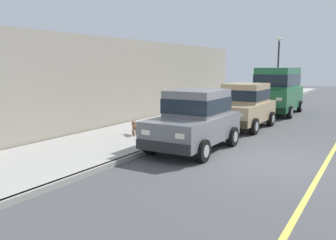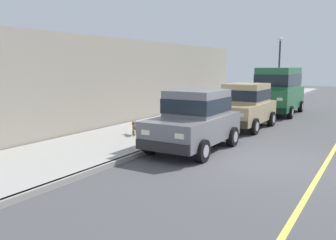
{
  "view_description": "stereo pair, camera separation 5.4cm",
  "coord_description": "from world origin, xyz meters",
  "px_view_note": "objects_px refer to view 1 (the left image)",
  "views": [
    {
      "loc": [
        2.69,
        -9.62,
        2.63
      ],
      "look_at": [
        -3.24,
        0.29,
        0.85
      ],
      "focal_mm": 37.81,
      "sensor_mm": 36.0,
      "label": 1
    },
    {
      "loc": [
        2.74,
        -9.59,
        2.63
      ],
      "look_at": [
        -3.24,
        0.29,
        0.85
      ],
      "focal_mm": 37.81,
      "sensor_mm": 36.0,
      "label": 2
    }
  ],
  "objects_px": {
    "car_tan_hatchback": "(244,105)",
    "dog_brown": "(135,127)",
    "street_lamp": "(278,62)",
    "car_green_van": "(278,88)",
    "car_grey_hatchback": "(195,119)"
  },
  "relations": [
    {
      "from": "car_tan_hatchback",
      "to": "dog_brown",
      "type": "xyz_separation_m",
      "value": [
        -2.65,
        -4.24,
        -0.55
      ]
    },
    {
      "from": "dog_brown",
      "to": "street_lamp",
      "type": "height_order",
      "value": "street_lamp"
    },
    {
      "from": "car_tan_hatchback",
      "to": "dog_brown",
      "type": "bearing_deg",
      "value": -121.96
    },
    {
      "from": "car_green_van",
      "to": "street_lamp",
      "type": "relative_size",
      "value": 1.12
    },
    {
      "from": "dog_brown",
      "to": "street_lamp",
      "type": "distance_m",
      "value": 15.53
    },
    {
      "from": "car_green_van",
      "to": "street_lamp",
      "type": "height_order",
      "value": "street_lamp"
    },
    {
      "from": "street_lamp",
      "to": "car_tan_hatchback",
      "type": "bearing_deg",
      "value": -82.95
    },
    {
      "from": "car_tan_hatchback",
      "to": "street_lamp",
      "type": "xyz_separation_m",
      "value": [
        -1.36,
        11.04,
        1.93
      ]
    },
    {
      "from": "car_green_van",
      "to": "street_lamp",
      "type": "distance_m",
      "value": 6.18
    },
    {
      "from": "car_tan_hatchback",
      "to": "car_green_van",
      "type": "relative_size",
      "value": 0.77
    },
    {
      "from": "car_grey_hatchback",
      "to": "car_tan_hatchback",
      "type": "distance_m",
      "value": 4.62
    },
    {
      "from": "dog_brown",
      "to": "car_grey_hatchback",
      "type": "bearing_deg",
      "value": -8.27
    },
    {
      "from": "car_green_van",
      "to": "dog_brown",
      "type": "relative_size",
      "value": 8.53
    },
    {
      "from": "car_tan_hatchback",
      "to": "street_lamp",
      "type": "bearing_deg",
      "value": 97.05
    },
    {
      "from": "car_tan_hatchback",
      "to": "car_green_van",
      "type": "height_order",
      "value": "car_green_van"
    }
  ]
}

